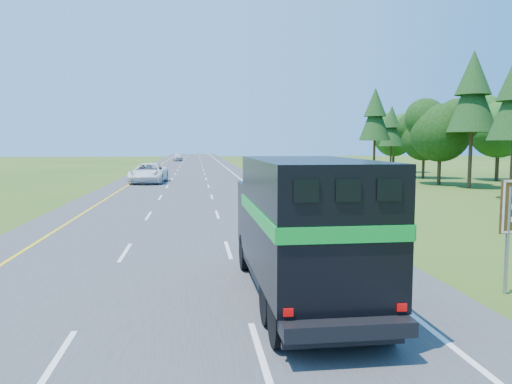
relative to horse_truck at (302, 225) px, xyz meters
The scene contains 5 objects.
road 36.25m from the horse_truck, 95.15° to the left, with size 15.00×260.00×0.04m, color #38383A.
lane_markings 36.25m from the horse_truck, 95.15° to the left, with size 11.15×260.00×0.01m.
horse_truck is the anchor object (origin of this frame).
white_suv 38.32m from the horse_truck, 100.68° to the left, with size 3.17×6.88×1.91m, color white.
far_car 97.32m from the horse_truck, 93.73° to the left, with size 1.91×4.75×1.62m, color silver.
Camera 1 is at (0.68, 2.19, 3.90)m, focal length 35.00 mm.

